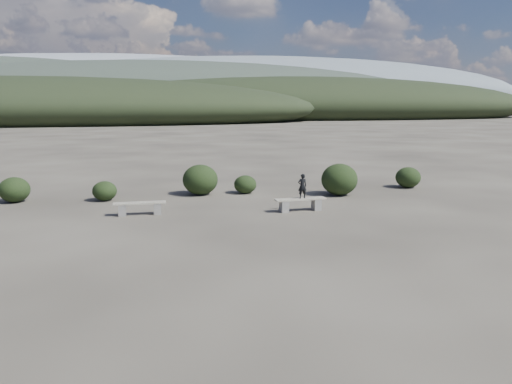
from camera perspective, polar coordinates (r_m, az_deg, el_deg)
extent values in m
plane|color=#322E27|center=(12.51, 2.20, -7.80)|extent=(1200.00, 1200.00, 0.00)
cube|color=slate|center=(17.83, -15.04, -2.01)|extent=(0.25, 0.35, 0.40)
cube|color=slate|center=(17.81, -11.20, -1.87)|extent=(0.25, 0.35, 0.40)
cube|color=gray|center=(17.77, -13.15, -1.24)|extent=(1.80, 0.40, 0.05)
cube|color=slate|center=(17.81, 3.22, -1.66)|extent=(0.29, 0.39, 0.42)
cube|color=slate|center=(18.27, 6.92, -1.42)|extent=(0.29, 0.39, 0.42)
cube|color=gray|center=(17.98, 5.10, -0.81)|extent=(1.90, 0.56, 0.05)
imported|color=black|center=(17.92, 5.31, 0.68)|extent=(0.33, 0.22, 0.89)
ellipsoid|color=black|center=(20.73, -16.92, 0.11)|extent=(0.96, 0.96, 0.78)
ellipsoid|color=black|center=(21.24, -6.39, 1.41)|extent=(1.49, 1.49, 1.28)
ellipsoid|color=black|center=(21.45, -1.24, 0.87)|extent=(0.97, 0.97, 0.78)
ellipsoid|color=black|center=(21.29, 9.51, 1.43)|extent=(1.53, 1.53, 1.34)
ellipsoid|color=black|center=(23.94, 16.99, 1.61)|extent=(1.14, 1.14, 0.95)
ellipsoid|color=black|center=(21.70, -25.90, 0.24)|extent=(1.17, 1.17, 0.99)
ellipsoid|color=black|center=(103.97, -23.86, 8.70)|extent=(110.00, 40.00, 12.00)
ellipsoid|color=black|center=(127.30, 6.13, 9.82)|extent=(120.00, 44.00, 14.00)
ellipsoid|color=#2F3930|center=(171.59, -10.48, 10.54)|extent=(190.00, 64.00, 24.00)
ellipsoid|color=slate|center=(320.01, 1.96, 11.27)|extent=(340.00, 110.00, 44.00)
ellipsoid|color=gray|center=(412.56, -15.30, 11.06)|extent=(460.00, 140.00, 56.00)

